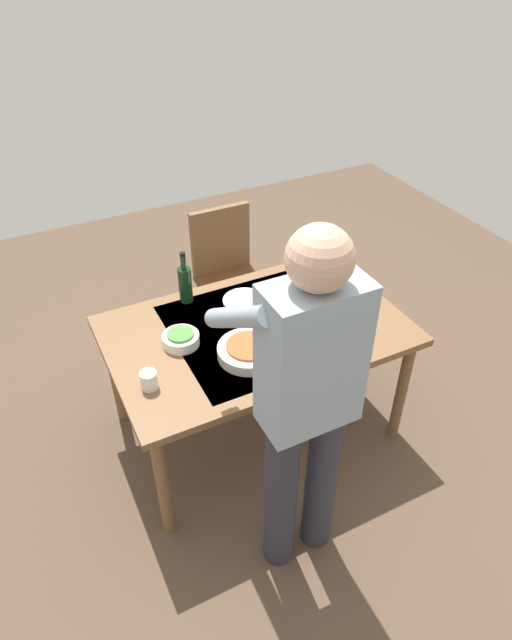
{
  "coord_description": "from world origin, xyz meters",
  "views": [
    {
      "loc": [
        0.98,
        1.96,
        2.45
      ],
      "look_at": [
        0.0,
        0.0,
        0.77
      ],
      "focal_mm": 30.95,
      "sensor_mm": 36.0,
      "label": 1
    }
  ],
  "objects_px": {
    "dining_table": "(256,339)",
    "dinner_plate_near": "(244,300)",
    "wine_glass_left": "(301,321)",
    "water_cup_near_right": "(149,380)",
    "water_cup_far_right": "(270,311)",
    "serving_bowl_pasta": "(249,350)",
    "wine_bottle": "(185,283)",
    "side_bowl_salad": "(181,339)",
    "wine_glass_right": "(349,315)",
    "water_cup_near_left": "(346,340)",
    "water_cup_far_left": "(365,291)",
    "chair_near": "(227,269)",
    "person_server": "(306,398)"
  },
  "relations": [
    {
      "from": "dining_table",
      "to": "dinner_plate_near",
      "type": "distance_m",
      "value": 0.25
    },
    {
      "from": "wine_glass_left",
      "to": "water_cup_near_right",
      "type": "distance_m",
      "value": 0.78
    },
    {
      "from": "water_cup_near_right",
      "to": "water_cup_far_right",
      "type": "relative_size",
      "value": 0.81
    },
    {
      "from": "dining_table",
      "to": "serving_bowl_pasta",
      "type": "xyz_separation_m",
      "value": [
        0.13,
        0.18,
        0.1
      ]
    },
    {
      "from": "wine_bottle",
      "to": "side_bowl_salad",
      "type": "relative_size",
      "value": 1.64
    },
    {
      "from": "dining_table",
      "to": "wine_glass_right",
      "type": "xyz_separation_m",
      "value": [
        -0.4,
        0.23,
        0.17
      ]
    },
    {
      "from": "wine_bottle",
      "to": "wine_glass_right",
      "type": "distance_m",
      "value": 0.88
    },
    {
      "from": "wine_glass_right",
      "to": "water_cup_near_left",
      "type": "bearing_deg",
      "value": 50.58
    },
    {
      "from": "wine_bottle",
      "to": "side_bowl_salad",
      "type": "bearing_deg",
      "value": 65.02
    },
    {
      "from": "water_cup_far_left",
      "to": "serving_bowl_pasta",
      "type": "height_order",
      "value": "water_cup_far_left"
    },
    {
      "from": "water_cup_near_right",
      "to": "water_cup_far_right",
      "type": "xyz_separation_m",
      "value": [
        -0.71,
        -0.2,
        0.01
      ]
    },
    {
      "from": "wine_glass_right",
      "to": "serving_bowl_pasta",
      "type": "height_order",
      "value": "wine_glass_right"
    },
    {
      "from": "wine_glass_right",
      "to": "water_cup_far_right",
      "type": "relative_size",
      "value": 1.42
    },
    {
      "from": "water_cup_near_left",
      "to": "side_bowl_salad",
      "type": "height_order",
      "value": "water_cup_near_left"
    },
    {
      "from": "wine_bottle",
      "to": "dining_table",
      "type": "bearing_deg",
      "value": 120.66
    },
    {
      "from": "side_bowl_salad",
      "to": "chair_near",
      "type": "bearing_deg",
      "value": -126.78
    },
    {
      "from": "serving_bowl_pasta",
      "to": "dinner_plate_near",
      "type": "distance_m",
      "value": 0.45
    },
    {
      "from": "water_cup_far_left",
      "to": "serving_bowl_pasta",
      "type": "xyz_separation_m",
      "value": [
        0.76,
        0.14,
        -0.02
      ]
    },
    {
      "from": "dinner_plate_near",
      "to": "wine_glass_left",
      "type": "bearing_deg",
      "value": 105.72
    },
    {
      "from": "person_server",
      "to": "dinner_plate_near",
      "type": "height_order",
      "value": "person_server"
    },
    {
      "from": "chair_near",
      "to": "water_cup_far_left",
      "type": "bearing_deg",
      "value": 114.83
    },
    {
      "from": "side_bowl_salad",
      "to": "water_cup_far_left",
      "type": "bearing_deg",
      "value": 175.09
    },
    {
      "from": "person_server",
      "to": "wine_glass_right",
      "type": "distance_m",
      "value": 0.77
    },
    {
      "from": "wine_glass_left",
      "to": "side_bowl_salad",
      "type": "height_order",
      "value": "wine_glass_left"
    },
    {
      "from": "dining_table",
      "to": "water_cup_far_right",
      "type": "distance_m",
      "value": 0.16
    },
    {
      "from": "water_cup_near_right",
      "to": "water_cup_far_left",
      "type": "xyz_separation_m",
      "value": [
        -1.25,
        -0.13,
        0.01
      ]
    },
    {
      "from": "person_server",
      "to": "water_cup_far_right",
      "type": "height_order",
      "value": "person_server"
    },
    {
      "from": "dining_table",
      "to": "chair_near",
      "type": "relative_size",
      "value": 1.64
    },
    {
      "from": "person_server",
      "to": "water_cup_near_left",
      "type": "relative_size",
      "value": 17.42
    },
    {
      "from": "dining_table",
      "to": "chair_near",
      "type": "xyz_separation_m",
      "value": [
        -0.22,
        -0.86,
        -0.12
      ]
    },
    {
      "from": "wine_bottle",
      "to": "wine_glass_right",
      "type": "bearing_deg",
      "value": 135.55
    },
    {
      "from": "chair_near",
      "to": "side_bowl_salad",
      "type": "bearing_deg",
      "value": 53.22
    },
    {
      "from": "chair_near",
      "to": "water_cup_far_right",
      "type": "relative_size",
      "value": 8.58
    },
    {
      "from": "water_cup_near_right",
      "to": "water_cup_near_left",
      "type": "bearing_deg",
      "value": 170.21
    },
    {
      "from": "dining_table",
      "to": "chair_near",
      "type": "height_order",
      "value": "chair_near"
    },
    {
      "from": "water_cup_near_left",
      "to": "wine_bottle",
      "type": "bearing_deg",
      "value": -52.79
    },
    {
      "from": "dining_table",
      "to": "water_cup_near_left",
      "type": "distance_m",
      "value": 0.47
    },
    {
      "from": "dining_table",
      "to": "water_cup_far_left",
      "type": "xyz_separation_m",
      "value": [
        -0.64,
        0.04,
        0.12
      ]
    },
    {
      "from": "wine_glass_right",
      "to": "side_bowl_salad",
      "type": "height_order",
      "value": "wine_glass_right"
    },
    {
      "from": "water_cup_far_right",
      "to": "dinner_plate_near",
      "type": "distance_m",
      "value": 0.21
    },
    {
      "from": "wine_glass_left",
      "to": "serving_bowl_pasta",
      "type": "bearing_deg",
      "value": 1.26
    },
    {
      "from": "side_bowl_salad",
      "to": "dinner_plate_near",
      "type": "distance_m",
      "value": 0.47
    },
    {
      "from": "side_bowl_salad",
      "to": "wine_glass_left",
      "type": "bearing_deg",
      "value": 157.93
    },
    {
      "from": "person_server",
      "to": "water_cup_far_right",
      "type": "bearing_deg",
      "value": -108.59
    },
    {
      "from": "water_cup_far_left",
      "to": "serving_bowl_pasta",
      "type": "relative_size",
      "value": 0.34
    },
    {
      "from": "water_cup_near_right",
      "to": "dinner_plate_near",
      "type": "height_order",
      "value": "water_cup_near_right"
    },
    {
      "from": "chair_near",
      "to": "wine_glass_right",
      "type": "height_order",
      "value": "chair_near"
    },
    {
      "from": "chair_near",
      "to": "dinner_plate_near",
      "type": "relative_size",
      "value": 3.96
    },
    {
      "from": "dining_table",
      "to": "water_cup_near_left",
      "type": "bearing_deg",
      "value": 133.61
    },
    {
      "from": "dining_table",
      "to": "side_bowl_salad",
      "type": "bearing_deg",
      "value": -7.5
    }
  ]
}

